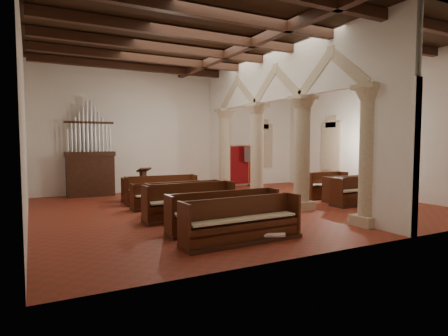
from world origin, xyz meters
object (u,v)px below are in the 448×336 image
lectern (143,185)px  nave_pew_0 (243,228)px  pipe_organ (90,166)px  processional_banner (249,172)px  aisle_pew_0 (357,196)px

lectern → nave_pew_0: size_ratio=0.42×
pipe_organ → lectern: pipe_organ is taller
processional_banner → aisle_pew_0: 7.32m
processional_banner → nave_pew_0: size_ratio=0.74×
lectern → aisle_pew_0: (6.73, -5.96, -0.18)m
processional_banner → lectern: bearing=-154.9°
pipe_organ → processional_banner: 8.35m
pipe_organ → aisle_pew_0: size_ratio=1.97×
nave_pew_0 → aisle_pew_0: 7.12m
processional_banner → aisle_pew_0: (0.44, -7.30, -0.43)m
pipe_organ → processional_banner: pipe_organ is taller
lectern → nave_pew_0: lectern is taller
aisle_pew_0 → lectern: bearing=137.9°
pipe_organ → lectern: size_ratio=3.34×
nave_pew_0 → pipe_organ: bearing=100.0°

